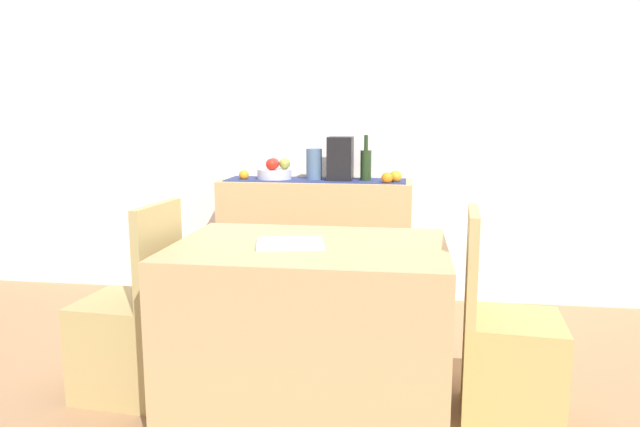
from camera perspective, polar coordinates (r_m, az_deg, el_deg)
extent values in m
cube|color=#A57B55|center=(3.21, 0.30, -14.26)|extent=(6.40, 6.40, 0.02)
cube|color=silver|center=(4.11, 2.67, 10.39)|extent=(6.40, 0.06, 2.70)
cube|color=tan|center=(3.97, -0.40, -2.94)|extent=(1.27, 0.42, 0.86)
cube|color=navy|center=(3.90, -0.41, 3.28)|extent=(1.19, 0.32, 0.01)
cylinder|color=silver|center=(3.95, -4.45, 3.85)|extent=(0.23, 0.23, 0.06)
sphere|color=#A7322D|center=(3.96, -4.52, 4.87)|extent=(0.07, 0.07, 0.07)
sphere|color=#929B3E|center=(3.94, -3.46, 4.86)|extent=(0.07, 0.07, 0.07)
sphere|color=red|center=(3.89, -4.74, 4.80)|extent=(0.08, 0.08, 0.08)
cylinder|color=#22371B|center=(3.86, 4.48, 4.64)|extent=(0.07, 0.07, 0.20)
cylinder|color=#22371B|center=(3.85, 4.51, 6.88)|extent=(0.03, 0.03, 0.10)
cube|color=black|center=(3.87, 1.99, 5.33)|extent=(0.16, 0.18, 0.29)
cylinder|color=slate|center=(3.89, -0.58, 4.77)|extent=(0.10, 0.10, 0.21)
sphere|color=orange|center=(3.95, -7.41, 3.73)|extent=(0.07, 0.07, 0.07)
sphere|color=orange|center=(3.79, 7.36, 3.58)|extent=(0.08, 0.08, 0.08)
sphere|color=orange|center=(3.74, 6.53, 3.45)|extent=(0.07, 0.07, 0.07)
cube|color=tan|center=(2.63, -0.98, -10.85)|extent=(1.17, 0.84, 0.74)
cube|color=white|center=(2.49, -2.93, -2.92)|extent=(0.32, 0.27, 0.02)
cube|color=tan|center=(2.94, -18.21, -12.12)|extent=(0.43, 0.43, 0.45)
cube|color=tan|center=(2.72, -15.43, -3.79)|extent=(0.07, 0.40, 0.45)
cube|color=tan|center=(2.69, 18.08, -14.17)|extent=(0.43, 0.43, 0.45)
cube|color=tan|center=(2.54, 14.54, -4.71)|extent=(0.07, 0.40, 0.45)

